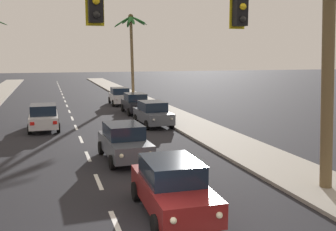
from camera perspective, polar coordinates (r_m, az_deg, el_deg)
name	(u,v)px	position (r m, az deg, el deg)	size (l,w,h in m)	color
sidewalk_right	(178,118)	(30.40, 1.39, -0.33)	(3.20, 110.00, 0.14)	#9E998E
lane_markings	(81,124)	(28.49, -12.48, -1.28)	(4.28, 87.09, 0.01)	silver
traffic_signal_mast	(247,36)	(10.41, 11.46, 11.19)	(11.25, 0.41, 7.58)	#2D2D33
sedan_lead_at_stop_bar	(172,187)	(12.24, 0.60, -10.29)	(2.02, 4.48, 1.68)	maroon
sedan_third_in_queue	(124,142)	(18.50, -6.38, -3.79)	(2.08, 4.50, 1.68)	#4C515B
sedan_oncoming_far	(44,117)	(27.05, -17.60, -0.19)	(1.96, 4.45, 1.68)	silver
sedan_parked_nearest_kerb	(153,113)	(27.36, -2.21, 0.31)	(2.07, 4.50, 1.68)	#4C515B
sedan_parked_mid_kerb	(120,96)	(39.46, -6.99, 2.83)	(2.04, 4.49, 1.68)	silver
sedan_parked_far_kerb	(136,103)	(33.34, -4.72, 1.80)	(1.97, 4.46, 1.68)	black
palm_right_nearest	(328,21)	(14.64, 22.26, 12.63)	(4.08, 3.92, 8.85)	brown
palm_right_farthest	(131,37)	(47.58, -5.34, 11.34)	(4.21, 4.37, 9.69)	brown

